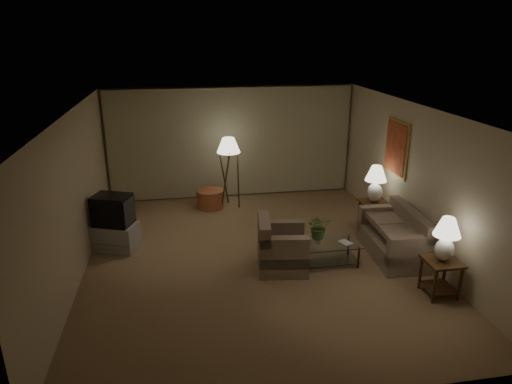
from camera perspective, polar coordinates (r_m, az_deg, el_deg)
ground at (r=8.46m, az=-0.12°, el=-8.21°), size 7.00×7.00×0.00m
room_shell at (r=9.24m, az=-1.55°, el=5.84°), size 6.04×7.02×2.72m
sofa at (r=8.74m, az=16.72°, el=-5.56°), size 1.66×0.94×0.70m
armchair at (r=7.98m, az=3.32°, el=-7.09°), size 1.09×1.05×0.73m
side_table_near at (r=7.75m, az=22.12°, el=-9.15°), size 0.52×0.52×0.60m
side_table_far at (r=9.82m, az=14.41°, el=-2.17°), size 0.55×0.46×0.60m
table_lamp_near at (r=7.49m, az=22.71°, el=-5.04°), size 0.41×0.41×0.71m
table_lamp_far at (r=9.60m, az=14.74°, el=1.39°), size 0.44×0.44×0.76m
coffee_table at (r=8.22m, az=8.75°, el=-7.15°), size 1.17×0.64×0.41m
tv_cabinet at (r=9.10m, az=-17.15°, el=-5.30°), size 1.16×1.05×0.50m
crt_tv at (r=8.89m, az=-17.50°, el=-2.15°), size 0.99×0.92×0.57m
floor_lamp at (r=10.54m, az=-3.40°, el=2.59°), size 0.54×0.54×1.65m
ottoman at (r=10.74m, az=-5.75°, el=-0.83°), size 0.78×0.78×0.42m
vase at (r=8.08m, az=7.81°, el=-5.92°), size 0.18×0.18×0.15m
flowers at (r=7.96m, az=7.91°, el=-3.97°), size 0.43×0.38×0.45m
book at (r=8.15m, az=10.71°, el=-6.38°), size 0.25×0.28×0.02m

